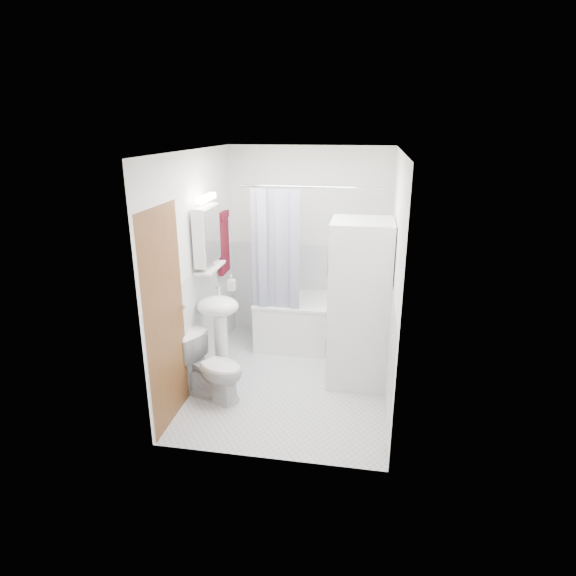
% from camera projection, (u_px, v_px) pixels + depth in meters
% --- Properties ---
extents(floor, '(2.60, 2.60, 0.00)m').
position_uv_depth(floor, '(291.00, 380.00, 5.21)').
color(floor, silver).
rests_on(floor, ground).
extents(room_walls, '(2.60, 2.60, 2.60)m').
position_uv_depth(room_walls, '(292.00, 247.00, 4.73)').
color(room_walls, white).
rests_on(room_walls, ground).
extents(wainscot, '(1.98, 2.58, 2.58)m').
position_uv_depth(wainscot, '(296.00, 319.00, 5.29)').
color(wainscot, white).
rests_on(wainscot, ground).
extents(door, '(0.05, 2.00, 2.00)m').
position_uv_depth(door, '(183.00, 307.00, 4.53)').
color(door, brown).
rests_on(door, ground).
extents(bathtub, '(1.59, 0.75, 0.60)m').
position_uv_depth(bathtub, '(321.00, 321.00, 5.92)').
color(bathtub, white).
rests_on(bathtub, ground).
extents(tub_spout, '(0.04, 0.12, 0.04)m').
position_uv_depth(tub_spout, '(341.00, 268.00, 6.01)').
color(tub_spout, silver).
rests_on(tub_spout, room_walls).
extents(curtain_rod, '(1.77, 0.02, 0.02)m').
position_uv_depth(curtain_rod, '(322.00, 187.00, 5.09)').
color(curtain_rod, silver).
rests_on(curtain_rod, room_walls).
extents(shower_curtain, '(0.55, 0.02, 1.45)m').
position_uv_depth(shower_curtain, '(275.00, 254.00, 5.42)').
color(shower_curtain, '#131B44').
rests_on(shower_curtain, curtain_rod).
extents(sink, '(0.44, 0.37, 1.04)m').
position_uv_depth(sink, '(219.00, 319.00, 5.01)').
color(sink, white).
rests_on(sink, ground).
extents(medicine_cabinet, '(0.13, 0.50, 0.71)m').
position_uv_depth(medicine_cabinet, '(207.00, 234.00, 4.94)').
color(medicine_cabinet, white).
rests_on(medicine_cabinet, room_walls).
extents(shelf, '(0.18, 0.54, 0.02)m').
position_uv_depth(shelf, '(210.00, 268.00, 5.06)').
color(shelf, silver).
rests_on(shelf, room_walls).
extents(shower_caddy, '(0.22, 0.06, 0.02)m').
position_uv_depth(shower_caddy, '(346.00, 251.00, 5.92)').
color(shower_caddy, silver).
rests_on(shower_caddy, room_walls).
extents(towel, '(0.07, 0.31, 0.74)m').
position_uv_depth(towel, '(223.00, 241.00, 5.63)').
color(towel, '#5B0C1B').
rests_on(towel, room_walls).
extents(washer_dryer, '(0.63, 0.62, 1.74)m').
position_uv_depth(washer_dryer, '(359.00, 304.00, 4.97)').
color(washer_dryer, white).
rests_on(washer_dryer, ground).
extents(toilet, '(0.76, 0.58, 0.66)m').
position_uv_depth(toilet, '(213.00, 368.00, 4.80)').
color(toilet, white).
rests_on(toilet, ground).
extents(soap_pump, '(0.08, 0.17, 0.08)m').
position_uv_depth(soap_pump, '(231.00, 287.00, 5.25)').
color(soap_pump, gray).
rests_on(soap_pump, sink).
extents(shelf_bottle, '(0.07, 0.18, 0.07)m').
position_uv_depth(shelf_bottle, '(205.00, 267.00, 4.91)').
color(shelf_bottle, gray).
rests_on(shelf_bottle, shelf).
extents(shelf_cup, '(0.10, 0.09, 0.10)m').
position_uv_depth(shelf_cup, '(213.00, 259.00, 5.15)').
color(shelf_cup, gray).
rests_on(shelf_cup, shelf).
extents(shampoo_a, '(0.13, 0.17, 0.13)m').
position_uv_depth(shampoo_a, '(336.00, 245.00, 5.91)').
color(shampoo_a, gray).
rests_on(shampoo_a, shower_caddy).
extents(shampoo_b, '(0.08, 0.21, 0.08)m').
position_uv_depth(shampoo_b, '(346.00, 247.00, 5.90)').
color(shampoo_b, '#2860A1').
rests_on(shampoo_b, shower_caddy).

